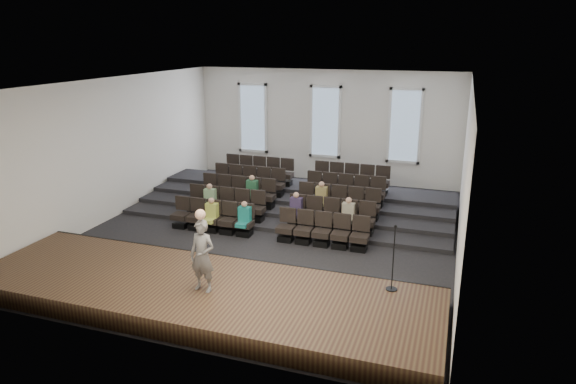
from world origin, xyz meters
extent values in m
plane|color=black|center=(0.00, 0.00, 0.00)|extent=(14.00, 14.00, 0.00)
cube|color=white|center=(0.00, 0.00, 5.01)|extent=(12.00, 14.00, 0.02)
cube|color=white|center=(0.00, 7.02, 2.50)|extent=(12.00, 0.04, 5.00)
cube|color=white|center=(0.00, -7.02, 2.50)|extent=(12.00, 0.04, 5.00)
cube|color=white|center=(-6.02, 0.00, 2.50)|extent=(0.04, 14.00, 5.00)
cube|color=white|center=(6.02, 0.00, 2.50)|extent=(0.04, 14.00, 5.00)
cube|color=#4C3920|center=(0.00, -5.10, 0.25)|extent=(11.80, 3.60, 0.50)
cube|color=black|center=(0.00, -3.33, 0.25)|extent=(11.80, 0.06, 0.52)
cube|color=black|center=(0.00, 2.33, 0.07)|extent=(11.80, 4.80, 0.15)
cube|color=black|center=(0.00, 2.85, 0.15)|extent=(11.80, 3.75, 0.30)
cube|color=black|center=(0.00, 3.38, 0.22)|extent=(11.80, 2.70, 0.45)
cube|color=black|center=(0.00, 3.90, 0.30)|extent=(11.80, 1.65, 0.60)
cube|color=black|center=(-3.13, -0.60, 0.10)|extent=(0.47, 0.43, 0.20)
cube|color=black|center=(-3.13, -0.60, 0.41)|extent=(0.55, 0.50, 0.19)
cube|color=black|center=(-3.13, -0.39, 0.82)|extent=(0.55, 0.08, 0.50)
cube|color=black|center=(-2.53, -0.60, 0.10)|extent=(0.47, 0.43, 0.20)
cube|color=black|center=(-2.53, -0.60, 0.41)|extent=(0.55, 0.50, 0.19)
cube|color=black|center=(-2.53, -0.39, 0.82)|extent=(0.55, 0.08, 0.50)
cube|color=black|center=(-1.93, -0.60, 0.10)|extent=(0.47, 0.43, 0.20)
cube|color=black|center=(-1.93, -0.60, 0.41)|extent=(0.55, 0.50, 0.19)
cube|color=black|center=(-1.93, -0.39, 0.82)|extent=(0.55, 0.08, 0.50)
cube|color=black|center=(-1.33, -0.60, 0.10)|extent=(0.47, 0.43, 0.20)
cube|color=black|center=(-1.33, -0.60, 0.41)|extent=(0.55, 0.50, 0.19)
cube|color=black|center=(-1.33, -0.39, 0.82)|extent=(0.55, 0.08, 0.50)
cube|color=black|center=(-0.73, -0.60, 0.10)|extent=(0.47, 0.43, 0.20)
cube|color=black|center=(-0.73, -0.60, 0.41)|extent=(0.55, 0.50, 0.19)
cube|color=black|center=(-0.73, -0.39, 0.82)|extent=(0.55, 0.08, 0.50)
cube|color=black|center=(0.73, -0.60, 0.10)|extent=(0.47, 0.43, 0.20)
cube|color=black|center=(0.73, -0.60, 0.41)|extent=(0.55, 0.50, 0.19)
cube|color=black|center=(0.73, -0.39, 0.82)|extent=(0.55, 0.08, 0.50)
cube|color=black|center=(1.33, -0.60, 0.10)|extent=(0.47, 0.43, 0.20)
cube|color=black|center=(1.33, -0.60, 0.41)|extent=(0.55, 0.50, 0.19)
cube|color=black|center=(1.33, -0.39, 0.82)|extent=(0.55, 0.08, 0.50)
cube|color=black|center=(1.93, -0.60, 0.10)|extent=(0.47, 0.43, 0.20)
cube|color=black|center=(1.93, -0.60, 0.41)|extent=(0.55, 0.50, 0.19)
cube|color=black|center=(1.93, -0.39, 0.82)|extent=(0.55, 0.08, 0.50)
cube|color=black|center=(2.53, -0.60, 0.10)|extent=(0.47, 0.43, 0.20)
cube|color=black|center=(2.53, -0.60, 0.41)|extent=(0.55, 0.50, 0.19)
cube|color=black|center=(2.53, -0.39, 0.82)|extent=(0.55, 0.08, 0.50)
cube|color=black|center=(3.13, -0.60, 0.10)|extent=(0.47, 0.43, 0.20)
cube|color=black|center=(3.13, -0.60, 0.41)|extent=(0.55, 0.50, 0.19)
cube|color=black|center=(3.13, -0.39, 0.82)|extent=(0.55, 0.08, 0.50)
cube|color=black|center=(-3.13, 0.45, 0.25)|extent=(0.47, 0.43, 0.20)
cube|color=black|center=(-3.13, 0.45, 0.56)|extent=(0.55, 0.50, 0.19)
cube|color=black|center=(-3.13, 0.66, 0.97)|extent=(0.55, 0.08, 0.50)
cube|color=black|center=(-2.53, 0.45, 0.25)|extent=(0.47, 0.43, 0.20)
cube|color=black|center=(-2.53, 0.45, 0.56)|extent=(0.55, 0.50, 0.19)
cube|color=black|center=(-2.53, 0.66, 0.97)|extent=(0.55, 0.08, 0.50)
cube|color=black|center=(-1.93, 0.45, 0.25)|extent=(0.47, 0.43, 0.20)
cube|color=black|center=(-1.93, 0.45, 0.56)|extent=(0.55, 0.50, 0.19)
cube|color=black|center=(-1.93, 0.66, 0.97)|extent=(0.55, 0.08, 0.50)
cube|color=black|center=(-1.33, 0.45, 0.25)|extent=(0.47, 0.43, 0.20)
cube|color=black|center=(-1.33, 0.45, 0.56)|extent=(0.55, 0.50, 0.19)
cube|color=black|center=(-1.33, 0.66, 0.97)|extent=(0.55, 0.08, 0.50)
cube|color=black|center=(-0.73, 0.45, 0.25)|extent=(0.47, 0.43, 0.20)
cube|color=black|center=(-0.73, 0.45, 0.56)|extent=(0.55, 0.50, 0.19)
cube|color=black|center=(-0.73, 0.66, 0.97)|extent=(0.55, 0.08, 0.50)
cube|color=black|center=(0.73, 0.45, 0.25)|extent=(0.47, 0.43, 0.20)
cube|color=black|center=(0.73, 0.45, 0.56)|extent=(0.55, 0.50, 0.19)
cube|color=black|center=(0.73, 0.66, 0.97)|extent=(0.55, 0.08, 0.50)
cube|color=black|center=(1.33, 0.45, 0.25)|extent=(0.47, 0.43, 0.20)
cube|color=black|center=(1.33, 0.45, 0.56)|extent=(0.55, 0.50, 0.19)
cube|color=black|center=(1.33, 0.66, 0.97)|extent=(0.55, 0.08, 0.50)
cube|color=black|center=(1.93, 0.45, 0.25)|extent=(0.47, 0.43, 0.20)
cube|color=black|center=(1.93, 0.45, 0.56)|extent=(0.55, 0.50, 0.19)
cube|color=black|center=(1.93, 0.66, 0.97)|extent=(0.55, 0.08, 0.50)
cube|color=black|center=(2.53, 0.45, 0.25)|extent=(0.47, 0.43, 0.20)
cube|color=black|center=(2.53, 0.45, 0.56)|extent=(0.55, 0.50, 0.19)
cube|color=black|center=(2.53, 0.66, 0.97)|extent=(0.55, 0.08, 0.50)
cube|color=black|center=(3.13, 0.45, 0.25)|extent=(0.47, 0.43, 0.20)
cube|color=black|center=(3.13, 0.45, 0.56)|extent=(0.55, 0.50, 0.19)
cube|color=black|center=(3.13, 0.66, 0.97)|extent=(0.55, 0.08, 0.50)
cube|color=black|center=(-3.13, 1.50, 0.40)|extent=(0.47, 0.42, 0.20)
cube|color=black|center=(-3.13, 1.50, 0.71)|extent=(0.55, 0.50, 0.19)
cube|color=black|center=(-3.13, 1.71, 1.12)|extent=(0.55, 0.08, 0.50)
cube|color=black|center=(-2.53, 1.50, 0.40)|extent=(0.47, 0.42, 0.20)
cube|color=black|center=(-2.53, 1.50, 0.71)|extent=(0.55, 0.50, 0.19)
cube|color=black|center=(-2.53, 1.71, 1.12)|extent=(0.55, 0.08, 0.50)
cube|color=black|center=(-1.93, 1.50, 0.40)|extent=(0.47, 0.42, 0.20)
cube|color=black|center=(-1.93, 1.50, 0.71)|extent=(0.55, 0.50, 0.19)
cube|color=black|center=(-1.93, 1.71, 1.12)|extent=(0.55, 0.08, 0.50)
cube|color=black|center=(-1.33, 1.50, 0.40)|extent=(0.47, 0.42, 0.20)
cube|color=black|center=(-1.33, 1.50, 0.71)|extent=(0.55, 0.50, 0.19)
cube|color=black|center=(-1.33, 1.71, 1.12)|extent=(0.55, 0.08, 0.50)
cube|color=black|center=(-0.73, 1.50, 0.40)|extent=(0.47, 0.42, 0.20)
cube|color=black|center=(-0.73, 1.50, 0.71)|extent=(0.55, 0.50, 0.19)
cube|color=black|center=(-0.73, 1.71, 1.12)|extent=(0.55, 0.08, 0.50)
cube|color=black|center=(0.73, 1.50, 0.40)|extent=(0.47, 0.42, 0.20)
cube|color=black|center=(0.73, 1.50, 0.71)|extent=(0.55, 0.50, 0.19)
cube|color=black|center=(0.73, 1.71, 1.12)|extent=(0.55, 0.08, 0.50)
cube|color=black|center=(1.33, 1.50, 0.40)|extent=(0.47, 0.42, 0.20)
cube|color=black|center=(1.33, 1.50, 0.71)|extent=(0.55, 0.50, 0.19)
cube|color=black|center=(1.33, 1.71, 1.12)|extent=(0.55, 0.08, 0.50)
cube|color=black|center=(1.93, 1.50, 0.40)|extent=(0.47, 0.42, 0.20)
cube|color=black|center=(1.93, 1.50, 0.71)|extent=(0.55, 0.50, 0.19)
cube|color=black|center=(1.93, 1.71, 1.12)|extent=(0.55, 0.08, 0.50)
cube|color=black|center=(2.53, 1.50, 0.40)|extent=(0.47, 0.42, 0.20)
cube|color=black|center=(2.53, 1.50, 0.71)|extent=(0.55, 0.50, 0.19)
cube|color=black|center=(2.53, 1.71, 1.12)|extent=(0.55, 0.08, 0.50)
cube|color=black|center=(3.13, 1.50, 0.40)|extent=(0.47, 0.42, 0.20)
cube|color=black|center=(3.13, 1.50, 0.71)|extent=(0.55, 0.50, 0.19)
cube|color=black|center=(3.13, 1.71, 1.12)|extent=(0.55, 0.08, 0.50)
cube|color=black|center=(-3.13, 2.55, 0.55)|extent=(0.47, 0.42, 0.20)
cube|color=black|center=(-3.13, 2.55, 0.86)|extent=(0.55, 0.50, 0.19)
cube|color=black|center=(-3.13, 2.76, 1.27)|extent=(0.55, 0.08, 0.50)
cube|color=black|center=(-2.53, 2.55, 0.55)|extent=(0.47, 0.42, 0.20)
cube|color=black|center=(-2.53, 2.55, 0.86)|extent=(0.55, 0.50, 0.19)
cube|color=black|center=(-2.53, 2.76, 1.27)|extent=(0.55, 0.08, 0.50)
cube|color=black|center=(-1.93, 2.55, 0.55)|extent=(0.47, 0.42, 0.20)
cube|color=black|center=(-1.93, 2.55, 0.86)|extent=(0.55, 0.50, 0.19)
cube|color=black|center=(-1.93, 2.76, 1.27)|extent=(0.55, 0.08, 0.50)
cube|color=black|center=(-1.33, 2.55, 0.55)|extent=(0.47, 0.42, 0.20)
cube|color=black|center=(-1.33, 2.55, 0.86)|extent=(0.55, 0.50, 0.19)
cube|color=black|center=(-1.33, 2.76, 1.27)|extent=(0.55, 0.08, 0.50)
cube|color=black|center=(-0.73, 2.55, 0.55)|extent=(0.47, 0.42, 0.20)
cube|color=black|center=(-0.73, 2.55, 0.86)|extent=(0.55, 0.50, 0.19)
cube|color=black|center=(-0.73, 2.76, 1.27)|extent=(0.55, 0.08, 0.50)
cube|color=black|center=(0.73, 2.55, 0.55)|extent=(0.47, 0.42, 0.20)
cube|color=black|center=(0.73, 2.55, 0.86)|extent=(0.55, 0.50, 0.19)
cube|color=black|center=(0.73, 2.76, 1.27)|extent=(0.55, 0.08, 0.50)
cube|color=black|center=(1.33, 2.55, 0.55)|extent=(0.47, 0.42, 0.20)
cube|color=black|center=(1.33, 2.55, 0.86)|extent=(0.55, 0.50, 0.19)
cube|color=black|center=(1.33, 2.76, 1.27)|extent=(0.55, 0.08, 0.50)
cube|color=black|center=(1.93, 2.55, 0.55)|extent=(0.47, 0.42, 0.20)
cube|color=black|center=(1.93, 2.55, 0.86)|extent=(0.55, 0.50, 0.19)
cube|color=black|center=(1.93, 2.76, 1.27)|extent=(0.55, 0.08, 0.50)
cube|color=black|center=(2.53, 2.55, 0.55)|extent=(0.47, 0.42, 0.20)
cube|color=black|center=(2.53, 2.55, 0.86)|extent=(0.55, 0.50, 0.19)
cube|color=black|center=(2.53, 2.76, 1.27)|extent=(0.55, 0.08, 0.50)
cube|color=black|center=(3.13, 2.55, 0.55)|extent=(0.47, 0.42, 0.20)
cube|color=black|center=(3.13, 2.55, 0.86)|extent=(0.55, 0.50, 0.19)
cube|color=black|center=(3.13, 2.76, 1.27)|extent=(0.55, 0.08, 0.50)
cube|color=black|center=(-3.13, 3.60, 0.70)|extent=(0.47, 0.42, 0.20)
cube|color=black|center=(-3.13, 3.60, 1.01)|extent=(0.55, 0.50, 0.19)
cube|color=black|center=(-3.13, 3.81, 1.42)|extent=(0.55, 0.08, 0.50)
cube|color=black|center=(-2.53, 3.60, 0.70)|extent=(0.47, 0.42, 0.20)
cube|color=black|center=(-2.53, 3.60, 1.01)|extent=(0.55, 0.50, 0.19)
cube|color=black|center=(-2.53, 3.81, 1.42)|extent=(0.55, 0.08, 0.50)
cube|color=black|center=(-1.93, 3.60, 0.70)|extent=(0.47, 0.42, 0.20)
cube|color=black|center=(-1.93, 3.60, 1.01)|extent=(0.55, 0.50, 0.19)
cube|color=black|center=(-1.93, 3.81, 1.42)|extent=(0.55, 0.08, 0.50)
cube|color=black|center=(-1.33, 3.60, 0.70)|extent=(0.47, 0.42, 0.20)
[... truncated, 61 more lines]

